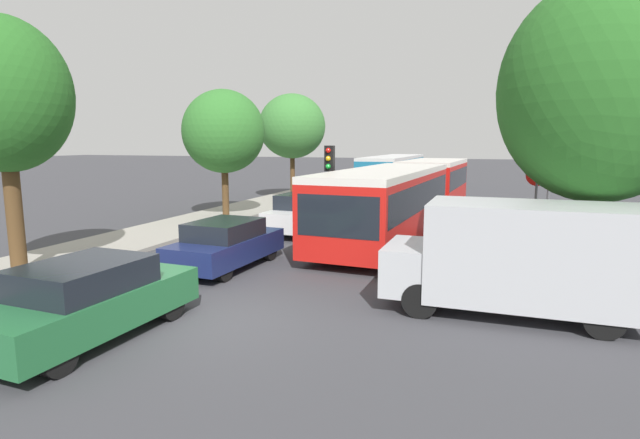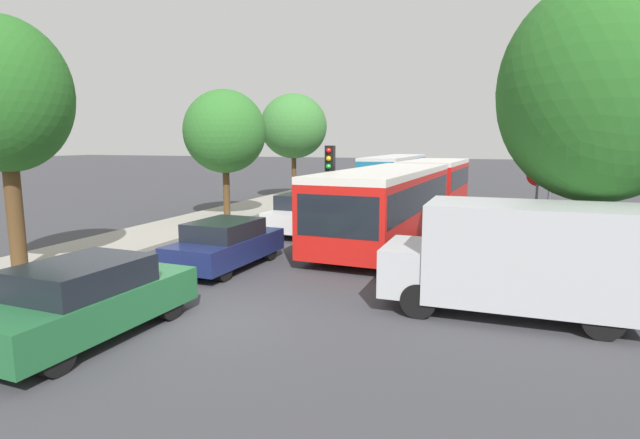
{
  "view_description": "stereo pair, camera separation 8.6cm",
  "coord_description": "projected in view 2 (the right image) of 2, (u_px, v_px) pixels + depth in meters",
  "views": [
    {
      "loc": [
        5.08,
        -8.3,
        3.53
      ],
      "look_at": [
        0.2,
        5.8,
        1.2
      ],
      "focal_mm": 28.0,
      "sensor_mm": 36.0,
      "label": 1
    },
    {
      "loc": [
        5.16,
        -8.28,
        3.53
      ],
      "look_at": [
        0.2,
        5.8,
        1.2
      ],
      "focal_mm": 28.0,
      "sensor_mm": 36.0,
      "label": 2
    }
  ],
  "objects": [
    {
      "name": "tree_left_far",
      "position": [
        294.0,
        126.0,
        29.84
      ],
      "size": [
        3.98,
        3.98,
        6.37
      ],
      "color": "#51381E",
      "rests_on": "ground"
    },
    {
      "name": "tree_left_mid",
      "position": [
        225.0,
        132.0,
        22.5
      ],
      "size": [
        3.7,
        3.7,
        5.86
      ],
      "color": "#51381E",
      "rests_on": "ground"
    },
    {
      "name": "articulated_bus",
      "position": [
        411.0,
        191.0,
        20.96
      ],
      "size": [
        3.71,
        17.57,
        2.59
      ],
      "rotation": [
        0.0,
        0.0,
        -1.63
      ],
      "color": "red",
      "rests_on": "ground"
    },
    {
      "name": "tree_left_near",
      "position": [
        5.0,
        100.0,
        12.35
      ],
      "size": [
        3.24,
        3.24,
        6.6
      ],
      "color": "#51381E",
      "rests_on": "ground"
    },
    {
      "name": "ground_plane",
      "position": [
        214.0,
        321.0,
        9.95
      ],
      "size": [
        200.0,
        200.0,
        0.0
      ],
      "primitive_type": "plane",
      "color": "#3D3D42"
    },
    {
      "name": "tree_right_near",
      "position": [
        602.0,
        96.0,
        11.03
      ],
      "size": [
        4.41,
        4.41,
        7.14
      ],
      "color": "#51381E",
      "rests_on": "ground"
    },
    {
      "name": "kerb_strip_left",
      "position": [
        240.0,
        211.0,
        25.25
      ],
      "size": [
        3.2,
        37.94,
        0.14
      ],
      "primitive_type": "cube",
      "color": "#9E998E",
      "rests_on": "ground"
    },
    {
      "name": "traffic_light",
      "position": [
        330.0,
        171.0,
        17.61
      ],
      "size": [
        0.33,
        0.37,
        3.4
      ],
      "rotation": [
        0.0,
        0.0,
        -1.6
      ],
      "color": "#56595E",
      "rests_on": "ground"
    },
    {
      "name": "queued_car_silver",
      "position": [
        347.0,
        200.0,
        24.2
      ],
      "size": [
        2.0,
        4.29,
        1.46
      ],
      "rotation": [
        0.0,
        0.0,
        1.52
      ],
      "color": "#B7BABF",
      "rests_on": "ground"
    },
    {
      "name": "city_bus_rear",
      "position": [
        395.0,
        171.0,
        36.36
      ],
      "size": [
        2.81,
        11.7,
        2.51
      ],
      "rotation": [
        0.0,
        0.0,
        1.55
      ],
      "color": "teal",
      "rests_on": "ground"
    },
    {
      "name": "white_van",
      "position": [
        519.0,
        256.0,
        10.09
      ],
      "size": [
        5.02,
        2.04,
        2.31
      ],
      "rotation": [
        0.0,
        0.0,
        3.13
      ],
      "color": "#B7BABF",
      "rests_on": "ground"
    },
    {
      "name": "queued_car_white",
      "position": [
        308.0,
        213.0,
        19.57
      ],
      "size": [
        2.1,
        4.51,
        1.54
      ],
      "rotation": [
        0.0,
        0.0,
        1.52
      ],
      "color": "white",
      "rests_on": "ground"
    },
    {
      "name": "queued_car_green",
      "position": [
        86.0,
        299.0,
        8.96
      ],
      "size": [
        1.96,
        4.21,
        1.44
      ],
      "rotation": [
        0.0,
        0.0,
        1.52
      ],
      "color": "#236638",
      "rests_on": "ground"
    },
    {
      "name": "no_entry_sign",
      "position": [
        537.0,
        194.0,
        16.09
      ],
      "size": [
        0.7,
        0.08,
        2.82
      ],
      "rotation": [
        0.0,
        0.0,
        -1.57
      ],
      "color": "#56595E",
      "rests_on": "ground"
    },
    {
      "name": "queued_car_navy",
      "position": [
        226.0,
        244.0,
        14.03
      ],
      "size": [
        1.86,
        3.99,
        1.36
      ],
      "rotation": [
        0.0,
        0.0,
        1.52
      ],
      "color": "navy",
      "rests_on": "ground"
    },
    {
      "name": "direction_sign_post",
      "position": [
        551.0,
        171.0,
        16.99
      ],
      "size": [
        0.32,
        1.39,
        3.6
      ],
      "rotation": [
        0.0,
        0.0,
        3.33
      ],
      "color": "#56595E",
      "rests_on": "ground"
    }
  ]
}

